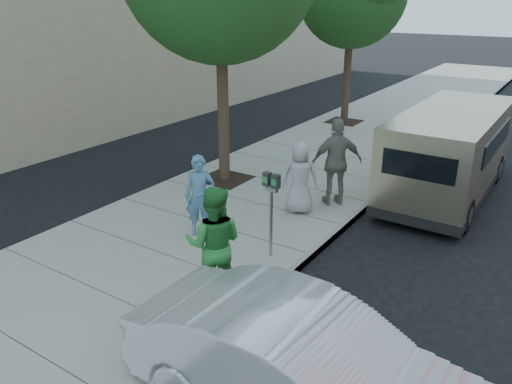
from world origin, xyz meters
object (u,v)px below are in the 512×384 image
at_px(parking_meter, 271,197).
at_px(person_green_shirt, 214,244).
at_px(van, 450,151).
at_px(person_striped_polo, 337,162).
at_px(sedan, 307,374).
at_px(person_officer, 200,196).
at_px(person_gray_shirt, 300,177).

relative_size(parking_meter, person_green_shirt, 0.85).
distance_m(van, person_striped_polo, 3.04).
bearing_deg(sedan, person_officer, 54.40).
distance_m(parking_meter, person_gray_shirt, 2.14).
relative_size(parking_meter, person_officer, 0.97).
bearing_deg(sedan, van, 4.69).
bearing_deg(van, sedan, -86.41).
xyz_separation_m(person_officer, person_gray_shirt, (1.09, 2.08, -0.02)).
distance_m(van, person_gray_shirt, 4.01).
xyz_separation_m(sedan, person_green_shirt, (-2.34, 1.35, 0.36)).
height_order(van, person_green_shirt, van).
bearing_deg(parking_meter, sedan, -45.63).
bearing_deg(person_striped_polo, parking_meter, 47.88).
xyz_separation_m(van, person_officer, (-3.46, -5.31, -0.16)).
relative_size(van, person_officer, 3.50).
relative_size(parking_meter, sedan, 0.36).
height_order(parking_meter, person_green_shirt, person_green_shirt).
bearing_deg(parking_meter, person_gray_shirt, 110.87).
distance_m(person_green_shirt, person_striped_polo, 4.55).
bearing_deg(person_gray_shirt, van, -154.29).
bearing_deg(person_gray_shirt, parking_meter, 76.37).
distance_m(sedan, person_green_shirt, 2.73).
relative_size(van, person_striped_polo, 2.89).
height_order(sedan, person_striped_polo, person_striped_polo).
distance_m(sedan, person_gray_shirt, 5.81).
bearing_deg(sedan, parking_meter, 39.18).
xyz_separation_m(parking_meter, person_gray_shirt, (-0.52, 2.05, -0.36)).
bearing_deg(person_green_shirt, parking_meter, -118.93).
xyz_separation_m(parking_meter, van, (1.85, 5.27, -0.18)).
bearing_deg(parking_meter, van, 77.22).
height_order(parking_meter, person_officer, person_officer).
bearing_deg(van, parking_meter, -109.06).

